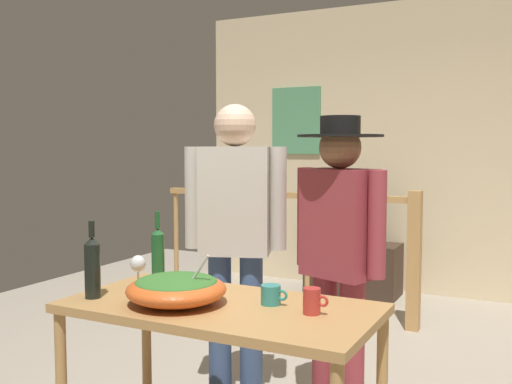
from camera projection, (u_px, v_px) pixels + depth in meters
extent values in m
cube|color=beige|center=(434.00, 148.00, 5.65)|extent=(4.84, 0.10, 2.86)
cube|color=#54996C|center=(296.00, 121.00, 6.21)|extent=(0.55, 0.03, 0.71)
cylinder|color=#B2844C|center=(176.00, 245.00, 5.60)|extent=(0.04, 0.04, 1.01)
cylinder|color=#B2844C|center=(217.00, 249.00, 5.39)|extent=(0.04, 0.04, 1.01)
cylinder|color=#B2844C|center=(260.00, 253.00, 5.19)|extent=(0.04, 0.04, 1.01)
cylinder|color=#B2844C|center=(307.00, 257.00, 4.99)|extent=(0.04, 0.04, 1.01)
cylinder|color=#B2844C|center=(358.00, 262.00, 4.79)|extent=(0.04, 0.04, 1.01)
cylinder|color=#B2844C|center=(414.00, 267.00, 4.58)|extent=(0.04, 0.04, 1.01)
cube|color=#B2844C|center=(283.00, 195.00, 5.05)|extent=(2.33, 0.07, 0.05)
cube|color=#B2844C|center=(414.00, 261.00, 4.58)|extent=(0.10, 0.10, 1.11)
cube|color=#38281E|center=(353.00, 268.00, 5.74)|extent=(0.90, 0.40, 0.51)
cube|color=black|center=(353.00, 241.00, 5.72)|extent=(0.20, 0.12, 0.02)
cylinder|color=black|center=(353.00, 236.00, 5.71)|extent=(0.03, 0.03, 0.08)
cube|color=black|center=(353.00, 215.00, 5.67)|extent=(0.61, 0.06, 0.35)
cube|color=black|center=(352.00, 215.00, 5.65)|extent=(0.56, 0.01, 0.32)
cube|color=#B2844C|center=(220.00, 308.00, 2.54)|extent=(1.35, 0.69, 0.04)
cylinder|color=#B2844C|center=(147.00, 350.00, 3.12)|extent=(0.05, 0.05, 0.73)
ellipsoid|color=#DB5B23|center=(176.00, 290.00, 2.52)|extent=(0.43, 0.43, 0.13)
ellipsoid|color=#38702D|center=(176.00, 282.00, 2.52)|extent=(0.36, 0.36, 0.06)
cylinder|color=silver|center=(193.00, 279.00, 2.48)|extent=(0.16, 0.01, 0.22)
cylinder|color=silver|center=(138.00, 288.00, 2.81)|extent=(0.07, 0.07, 0.01)
cylinder|color=silver|center=(138.00, 279.00, 2.80)|extent=(0.01, 0.01, 0.08)
ellipsoid|color=silver|center=(138.00, 264.00, 2.80)|extent=(0.07, 0.07, 0.08)
cylinder|color=#1E5628|center=(158.00, 258.00, 2.92)|extent=(0.06, 0.06, 0.24)
cone|color=#1E5628|center=(158.00, 231.00, 2.91)|extent=(0.06, 0.06, 0.03)
cylinder|color=#1E5628|center=(158.00, 220.00, 2.91)|extent=(0.02, 0.02, 0.08)
cylinder|color=black|center=(93.00, 271.00, 2.62)|extent=(0.07, 0.07, 0.24)
cone|color=black|center=(92.00, 241.00, 2.61)|extent=(0.07, 0.07, 0.03)
cylinder|color=black|center=(92.00, 229.00, 2.61)|extent=(0.03, 0.03, 0.07)
cylinder|color=teal|center=(271.00, 295.00, 2.52)|extent=(0.09, 0.09, 0.08)
torus|color=teal|center=(282.00, 295.00, 2.49)|extent=(0.05, 0.01, 0.05)
cylinder|color=#B7332D|center=(312.00, 301.00, 2.37)|extent=(0.07, 0.07, 0.11)
torus|color=#B7332D|center=(323.00, 301.00, 2.35)|extent=(0.05, 0.01, 0.05)
cylinder|color=#3D5684|center=(251.00, 328.00, 3.30)|extent=(0.13, 0.13, 0.85)
cylinder|color=#3D5684|center=(220.00, 327.00, 3.32)|extent=(0.13, 0.13, 0.85)
cube|color=beige|center=(235.00, 201.00, 3.25)|extent=(0.44, 0.34, 0.60)
cylinder|color=beige|center=(278.00, 198.00, 3.22)|extent=(0.09, 0.09, 0.57)
cylinder|color=beige|center=(193.00, 197.00, 3.28)|extent=(0.09, 0.09, 0.57)
sphere|color=beige|center=(235.00, 125.00, 3.22)|extent=(0.23, 0.23, 0.23)
cylinder|color=#9E3842|center=(352.00, 355.00, 2.98)|extent=(0.13, 0.13, 0.78)
cylinder|color=#9E3842|center=(324.00, 346.00, 3.11)|extent=(0.13, 0.13, 0.78)
cube|color=#9E3842|center=(339.00, 223.00, 2.99)|extent=(0.41, 0.33, 0.56)
cylinder|color=#9E3842|center=(377.00, 225.00, 2.82)|extent=(0.09, 0.09, 0.53)
cylinder|color=#9E3842|center=(305.00, 216.00, 3.15)|extent=(0.09, 0.09, 0.53)
sphere|color=#A37556|center=(340.00, 148.00, 2.96)|extent=(0.22, 0.22, 0.22)
cylinder|color=black|center=(340.00, 136.00, 2.95)|extent=(0.44, 0.44, 0.01)
cylinder|color=black|center=(340.00, 126.00, 2.95)|extent=(0.20, 0.20, 0.10)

